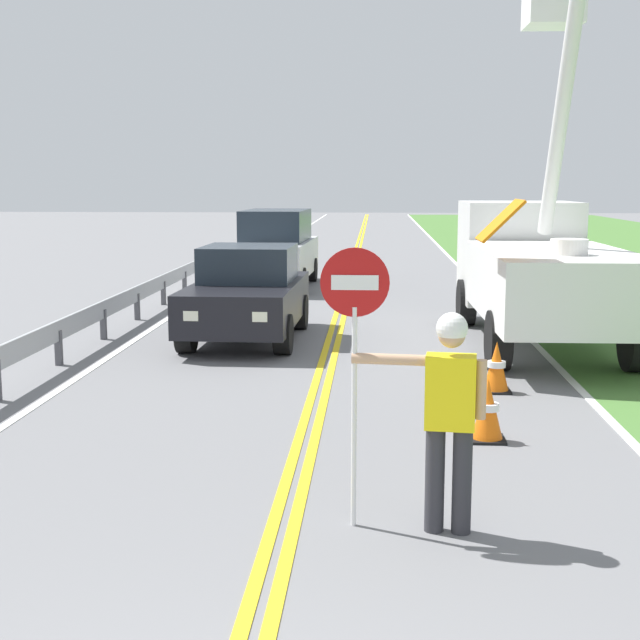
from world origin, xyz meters
TOP-DOWN VIEW (x-y plane):
  - centerline_yellow_left at (-0.09, 20.00)m, footprint 0.11×110.00m
  - centerline_yellow_right at (0.09, 20.00)m, footprint 0.11×110.00m
  - edge_line_right at (3.60, 20.00)m, footprint 0.12×110.00m
  - edge_line_left at (-3.60, 20.00)m, footprint 0.12×110.00m
  - flagger_worker at (1.35, 4.03)m, footprint 1.08×0.28m
  - stop_sign_paddle at (0.58, 4.12)m, footprint 0.56×0.04m
  - utility_bucket_truck at (3.63, 12.91)m, footprint 2.67×6.84m
  - oncoming_sedan_nearest at (-1.56, 12.74)m, footprint 1.99×4.14m
  - oncoming_suv_second at (-1.95, 20.85)m, footprint 2.04×4.66m
  - traffic_cone_lead at (2.01, 6.65)m, footprint 0.40×0.40m
  - traffic_cone_mid at (2.42, 8.96)m, footprint 0.40×0.40m
  - guardrail_left_shoulder at (-4.20, 16.03)m, footprint 0.10×32.00m

SIDE VIEW (x-z plane):
  - centerline_yellow_left at x=-0.09m, z-range 0.00..0.01m
  - centerline_yellow_right at x=0.09m, z-range 0.00..0.01m
  - edge_line_right at x=3.60m, z-range 0.00..0.01m
  - edge_line_left at x=-3.60m, z-range 0.00..0.01m
  - traffic_cone_lead at x=2.01m, z-range -0.01..0.69m
  - traffic_cone_mid at x=2.42m, z-range -0.01..0.69m
  - guardrail_left_shoulder at x=-4.20m, z-range 0.16..0.87m
  - oncoming_sedan_nearest at x=-1.56m, z-range -0.02..1.68m
  - flagger_worker at x=1.35m, z-range 0.13..1.96m
  - oncoming_suv_second at x=-1.95m, z-range 0.01..2.11m
  - utility_bucket_truck at x=3.63m, z-range -1.65..4.53m
  - stop_sign_paddle at x=0.58m, z-range 0.54..2.87m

